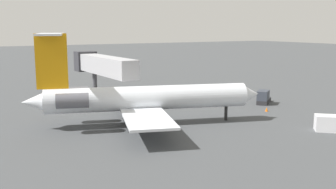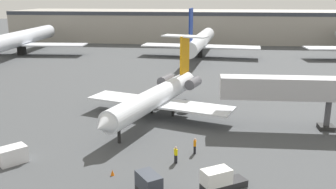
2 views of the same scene
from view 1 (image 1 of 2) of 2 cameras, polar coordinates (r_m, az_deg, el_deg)
ground_plane at (r=44.68m, az=0.23°, el=-4.00°), size 400.00×400.00×0.10m
regional_jet at (r=42.71m, az=-4.08°, el=-0.38°), size 20.31×25.55×9.97m
jet_bridge at (r=59.93m, az=-9.70°, el=4.24°), size 18.21×3.34×6.66m
ground_crew_marshaller at (r=53.29m, az=4.41°, el=-0.78°), size 0.27×0.41×1.69m
ground_crew_loader at (r=53.31m, az=7.60°, el=-0.83°), size 0.39×0.47×1.69m
baggage_tug_lead at (r=59.34m, az=8.72°, el=0.20°), size 4.13×3.31×1.90m
baggage_tug_trailing at (r=56.46m, az=13.72°, el=-0.46°), size 3.52×4.04×1.90m
cargo_container_uld at (r=43.64m, az=22.28°, el=-3.90°), size 2.94×3.02×1.65m
traffic_cone_near at (r=51.46m, az=14.15°, el=-2.09°), size 0.36×0.36×0.55m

